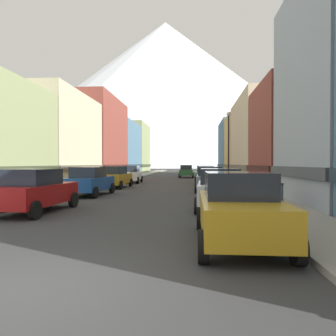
# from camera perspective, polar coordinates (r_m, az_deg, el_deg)

# --- Properties ---
(ground_plane) EXTENTS (400.00, 400.00, 0.00)m
(ground_plane) POSITION_cam_1_polar(r_m,az_deg,el_deg) (5.80, -24.86, -19.43)
(ground_plane) COLOR #323232
(sidewalk_left) EXTENTS (2.50, 100.00, 0.15)m
(sidewalk_left) POSITION_cam_1_polar(r_m,az_deg,el_deg) (40.78, -8.04, -1.90)
(sidewalk_left) COLOR gray
(sidewalk_left) RESTS_ON ground
(sidewalk_right) EXTENTS (2.50, 100.00, 0.15)m
(sidewalk_right) POSITION_cam_1_polar(r_m,az_deg,el_deg) (39.94, 9.75, -1.96)
(sidewalk_right) COLOR gray
(sidewalk_right) RESTS_ON ground
(storefront_left_2) EXTENTS (9.41, 11.35, 8.50)m
(storefront_left_2) POSITION_cam_1_polar(r_m,az_deg,el_deg) (32.84, -22.13, 4.42)
(storefront_left_2) COLOR beige
(storefront_left_2) RESTS_ON ground
(storefront_left_3) EXTENTS (7.23, 13.30, 10.68)m
(storefront_left_3) POSITION_cam_1_polar(r_m,az_deg,el_deg) (44.44, -13.32, 4.88)
(storefront_left_3) COLOR brown
(storefront_left_3) RESTS_ON ground
(storefront_left_4) EXTENTS (8.30, 12.73, 9.12)m
(storefront_left_4) POSITION_cam_1_polar(r_m,az_deg,el_deg) (57.14, -9.76, 3.21)
(storefront_left_4) COLOR slate
(storefront_left_4) RESTS_ON ground
(storefront_left_5) EXTENTS (9.68, 12.36, 10.47)m
(storefront_left_5) POSITION_cam_1_polar(r_m,az_deg,el_deg) (69.93, -7.67, 3.32)
(storefront_left_5) COLOR #8C9966
(storefront_left_5) RESTS_ON ground
(storefront_right_2) EXTENTS (6.66, 8.45, 7.94)m
(storefront_right_2) POSITION_cam_1_polar(r_m,az_deg,el_deg) (26.12, 22.52, 4.75)
(storefront_right_2) COLOR brown
(storefront_right_2) RESTS_ON ground
(storefront_right_3) EXTENTS (8.11, 13.93, 9.18)m
(storefront_right_3) POSITION_cam_1_polar(r_m,az_deg,el_deg) (37.30, 18.20, 4.51)
(storefront_right_3) COLOR beige
(storefront_right_3) RESTS_ON ground
(storefront_right_4) EXTENTS (6.78, 8.56, 8.95)m
(storefront_right_4) POSITION_cam_1_polar(r_m,az_deg,el_deg) (48.59, 14.19, 3.52)
(storefront_right_4) COLOR #D8B259
(storefront_right_4) RESTS_ON ground
(storefront_right_5) EXTENTS (9.83, 12.59, 9.60)m
(storefront_right_5) POSITION_cam_1_polar(r_m,az_deg,el_deg) (59.81, 13.87, 3.32)
(storefront_right_5) COLOR slate
(storefront_right_5) RESTS_ON ground
(car_left_0) EXTENTS (2.23, 4.48, 1.78)m
(car_left_0) POSITION_cam_1_polar(r_m,az_deg,el_deg) (14.22, -22.61, -3.69)
(car_left_0) COLOR #9E1111
(car_left_0) RESTS_ON ground
(car_left_1) EXTENTS (2.23, 4.48, 1.78)m
(car_left_1) POSITION_cam_1_polar(r_m,az_deg,el_deg) (20.63, -13.73, -2.27)
(car_left_1) COLOR #19478C
(car_left_1) RESTS_ON ground
(car_left_2) EXTENTS (2.24, 4.48, 1.78)m
(car_left_2) POSITION_cam_1_polar(r_m,az_deg,el_deg) (26.81, -9.39, -1.55)
(car_left_2) COLOR #B28419
(car_left_2) RESTS_ON ground
(car_left_3) EXTENTS (2.25, 4.48, 1.78)m
(car_left_3) POSITION_cam_1_polar(r_m,az_deg,el_deg) (33.24, -6.62, -1.09)
(car_left_3) COLOR silver
(car_left_3) RESTS_ON ground
(car_right_0) EXTENTS (2.06, 4.40, 1.78)m
(car_right_0) POSITION_cam_1_polar(r_m,az_deg,el_deg) (8.29, 12.36, -6.84)
(car_right_0) COLOR #B28419
(car_right_0) RESTS_ON ground
(car_right_1) EXTENTS (2.22, 4.47, 1.78)m
(car_right_1) POSITION_cam_1_polar(r_m,az_deg,el_deg) (14.25, 9.09, -3.63)
(car_right_1) COLOR silver
(car_right_1) RESTS_ON ground
(car_right_2) EXTENTS (2.15, 4.44, 1.78)m
(car_right_2) POSITION_cam_1_polar(r_m,az_deg,el_deg) (23.07, 7.39, -1.93)
(car_right_2) COLOR slate
(car_right_2) RESTS_ON ground
(car_right_3) EXTENTS (2.10, 4.42, 1.78)m
(car_right_3) POSITION_cam_1_polar(r_m,az_deg,el_deg) (32.53, 6.59, -1.13)
(car_right_3) COLOR #265933
(car_right_3) RESTS_ON ground
(car_driving_0) EXTENTS (2.06, 4.40, 1.78)m
(car_driving_0) POSITION_cam_1_polar(r_m,az_deg,el_deg) (45.71, 3.27, -0.57)
(car_driving_0) COLOR #265933
(car_driving_0) RESTS_ON ground
(trash_bin_right) EXTENTS (0.59, 0.59, 0.98)m
(trash_bin_right) POSITION_cam_1_polar(r_m,az_deg,el_deg) (15.08, 18.71, -4.39)
(trash_bin_right) COLOR #4C5156
(trash_bin_right) RESTS_ON sidewalk_right
(potted_plant_0) EXTENTS (0.56, 0.56, 0.94)m
(potted_plant_0) POSITION_cam_1_polar(r_m,az_deg,el_deg) (21.08, 16.44, -2.87)
(potted_plant_0) COLOR brown
(potted_plant_0) RESTS_ON sidewalk_right
(pedestrian_0) EXTENTS (0.36, 0.36, 1.55)m
(pedestrian_0) POSITION_cam_1_polar(r_m,az_deg,el_deg) (24.88, -16.44, -1.85)
(pedestrian_0) COLOR maroon
(pedestrian_0) RESTS_ON sidewalk_left
(streetlamp_right) EXTENTS (0.36, 0.36, 5.86)m
(streetlamp_right) POSITION_cam_1_polar(r_m,az_deg,el_deg) (25.37, 10.68, 5.29)
(streetlamp_right) COLOR black
(streetlamp_right) RESTS_ON sidewalk_right
(mountain_backdrop) EXTENTS (280.18, 280.18, 118.02)m
(mountain_backdrop) POSITION_cam_1_polar(r_m,az_deg,el_deg) (271.85, -0.50, 12.92)
(mountain_backdrop) COLOR silver
(mountain_backdrop) RESTS_ON ground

